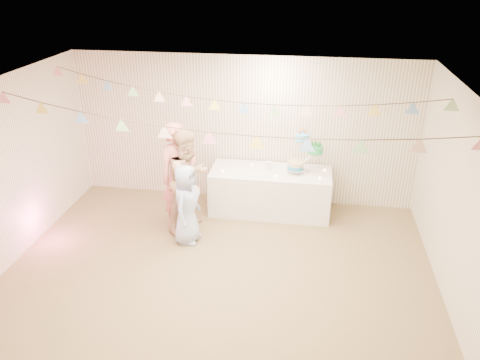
# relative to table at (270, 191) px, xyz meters

# --- Properties ---
(floor) EXTENTS (6.00, 6.00, 0.00)m
(floor) POSITION_rel_table_xyz_m (-0.53, -2.04, -0.38)
(floor) COLOR brown
(floor) RESTS_ON ground
(ceiling) EXTENTS (6.00, 6.00, 0.00)m
(ceiling) POSITION_rel_table_xyz_m (-0.53, -2.04, 2.22)
(ceiling) COLOR white
(ceiling) RESTS_ON ground
(back_wall) EXTENTS (6.00, 6.00, 0.00)m
(back_wall) POSITION_rel_table_xyz_m (-0.53, 0.46, 0.92)
(back_wall) COLOR white
(back_wall) RESTS_ON ground
(front_wall) EXTENTS (6.00, 6.00, 0.00)m
(front_wall) POSITION_rel_table_xyz_m (-0.53, -4.54, 0.92)
(front_wall) COLOR white
(front_wall) RESTS_ON ground
(right_wall) EXTENTS (5.00, 5.00, 0.00)m
(right_wall) POSITION_rel_table_xyz_m (2.47, -2.04, 0.92)
(right_wall) COLOR white
(right_wall) RESTS_ON ground
(table) EXTENTS (2.04, 0.82, 0.77)m
(table) POSITION_rel_table_xyz_m (0.00, 0.00, 0.00)
(table) COLOR white
(table) RESTS_ON floor
(cake_stand) EXTENTS (0.63, 0.37, 0.71)m
(cake_stand) POSITION_rel_table_xyz_m (0.55, 0.05, 0.72)
(cake_stand) COLOR silver
(cake_stand) RESTS_ON table
(cake_bottom) EXTENTS (0.31, 0.31, 0.15)m
(cake_bottom) POSITION_rel_table_xyz_m (0.40, -0.01, 0.45)
(cake_bottom) COLOR teal
(cake_bottom) RESTS_ON cake_stand
(cake_middle) EXTENTS (0.27, 0.27, 0.22)m
(cake_middle) POSITION_rel_table_xyz_m (0.73, 0.14, 0.72)
(cake_middle) COLOR green
(cake_middle) RESTS_ON cake_stand
(cake_top_tier) EXTENTS (0.25, 0.25, 0.19)m
(cake_top_tier) POSITION_rel_table_xyz_m (0.49, 0.02, 0.99)
(cake_top_tier) COLOR #4BB1EE
(cake_top_tier) RESTS_ON cake_stand
(platter) EXTENTS (0.31, 0.31, 0.02)m
(platter) POSITION_rel_table_xyz_m (-0.53, -0.05, 0.38)
(platter) COLOR white
(platter) RESTS_ON table
(posy) EXTENTS (0.14, 0.14, 0.16)m
(posy) POSITION_rel_table_xyz_m (-0.04, 0.05, 0.45)
(posy) COLOR white
(posy) RESTS_ON table
(person_adult_a) EXTENTS (0.75, 0.76, 1.78)m
(person_adult_a) POSITION_rel_table_xyz_m (-1.39, -0.72, 0.51)
(person_adult_a) COLOR #C76B68
(person_adult_a) RESTS_ON floor
(person_adult_b) EXTENTS (0.94, 1.03, 1.70)m
(person_adult_b) POSITION_rel_table_xyz_m (-1.23, -0.75, 0.47)
(person_adult_b) COLOR tan
(person_adult_b) RESTS_ON floor
(person_child) EXTENTS (0.48, 0.67, 1.27)m
(person_child) POSITION_rel_table_xyz_m (-1.17, -1.15, 0.25)
(person_child) COLOR #9DB1DE
(person_child) RESTS_ON floor
(bunting_back) EXTENTS (5.60, 1.10, 0.40)m
(bunting_back) POSITION_rel_table_xyz_m (-0.53, -0.94, 1.97)
(bunting_back) COLOR pink
(bunting_back) RESTS_ON ceiling
(bunting_front) EXTENTS (5.60, 0.90, 0.36)m
(bunting_front) POSITION_rel_table_xyz_m (-0.53, -2.24, 1.94)
(bunting_front) COLOR #72A5E5
(bunting_front) RESTS_ON ceiling
(tealight_0) EXTENTS (0.04, 0.04, 0.03)m
(tealight_0) POSITION_rel_table_xyz_m (-0.80, -0.15, 0.40)
(tealight_0) COLOR #FFD88C
(tealight_0) RESTS_ON table
(tealight_1) EXTENTS (0.04, 0.04, 0.03)m
(tealight_1) POSITION_rel_table_xyz_m (-0.35, 0.18, 0.40)
(tealight_1) COLOR #FFD88C
(tealight_1) RESTS_ON table
(tealight_2) EXTENTS (0.04, 0.04, 0.03)m
(tealight_2) POSITION_rel_table_xyz_m (0.10, -0.22, 0.40)
(tealight_2) COLOR #FFD88C
(tealight_2) RESTS_ON table
(tealight_3) EXTENTS (0.04, 0.04, 0.03)m
(tealight_3) POSITION_rel_table_xyz_m (0.35, 0.22, 0.40)
(tealight_3) COLOR #FFD88C
(tealight_3) RESTS_ON table
(tealight_4) EXTENTS (0.04, 0.04, 0.03)m
(tealight_4) POSITION_rel_table_xyz_m (0.82, -0.18, 0.40)
(tealight_4) COLOR #FFD88C
(tealight_4) RESTS_ON table
(tealight_5) EXTENTS (0.04, 0.04, 0.03)m
(tealight_5) POSITION_rel_table_xyz_m (0.90, 0.15, 0.40)
(tealight_5) COLOR #FFD88C
(tealight_5) RESTS_ON table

